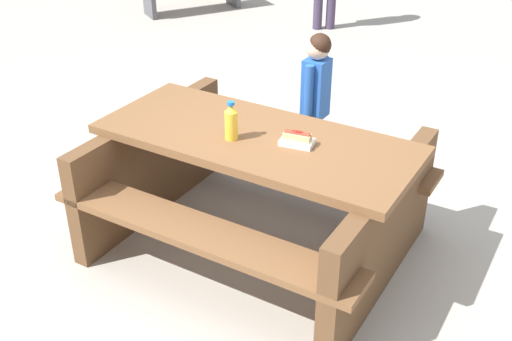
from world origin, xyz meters
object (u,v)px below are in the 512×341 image
Objects in this scene: child_in_coat at (316,89)px; hotdog_tray at (297,139)px; soda_bottle at (231,122)px; picnic_table at (256,183)px.

hotdog_tray is at bearing -63.81° from child_in_coat.
child_in_coat reaches higher than soda_bottle.
child_in_coat is at bearing 95.68° from soda_bottle.
child_in_coat reaches higher than hotdog_tray.
soda_bottle is (-0.08, -0.12, 0.41)m from picnic_table.
hotdog_tray is (0.24, 0.04, 0.34)m from picnic_table.
child_in_coat is (-0.43, 0.87, -0.10)m from hotdog_tray.
child_in_coat is at bearing 116.19° from hotdog_tray.
hotdog_tray is (0.33, 0.16, -0.07)m from soda_bottle.
picnic_table is 9.60× the size of hotdog_tray.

